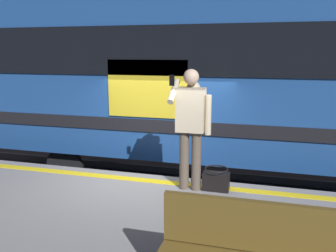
{
  "coord_description": "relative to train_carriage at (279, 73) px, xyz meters",
  "views": [
    {
      "loc": [
        -1.89,
        5.52,
        3.02
      ],
      "look_at": [
        -0.38,
        0.3,
        1.92
      ],
      "focal_mm": 39.5,
      "sensor_mm": 36.0,
      "label": 1
    }
  ],
  "objects": [
    {
      "name": "ground_plane",
      "position": [
        1.96,
        2.31,
        -2.6
      ],
      "size": [
        24.95,
        24.95,
        0.0
      ],
      "primitive_type": "plane",
      "color": "#4C4742"
    },
    {
      "name": "track_rail_far",
      "position": [
        1.96,
        -0.72,
        -2.52
      ],
      "size": [
        21.61,
        0.08,
        0.16
      ],
      "primitive_type": "cube",
      "color": "slate",
      "rests_on": "ground"
    },
    {
      "name": "passenger",
      "position": [
        1.19,
        2.76,
        -0.54
      ],
      "size": [
        0.57,
        0.55,
        1.76
      ],
      "color": "brown",
      "rests_on": "platform"
    },
    {
      "name": "handbag",
      "position": [
        0.82,
        2.71,
        -1.43
      ],
      "size": [
        0.39,
        0.35,
        0.34
      ],
      "color": "black",
      "rests_on": "platform"
    },
    {
      "name": "train_carriage",
      "position": [
        0.0,
        0.0,
        0.0
      ],
      "size": [
        13.34,
        2.78,
        4.12
      ],
      "color": "#1E478C",
      "rests_on": "ground"
    },
    {
      "name": "safety_line",
      "position": [
        1.96,
        2.61,
        -1.57
      ],
      "size": [
        16.29,
        0.16,
        0.01
      ],
      "primitive_type": "cube",
      "color": "yellow",
      "rests_on": "platform"
    },
    {
      "name": "track_rail_near",
      "position": [
        1.96,
        0.71,
        -2.52
      ],
      "size": [
        21.61,
        0.08,
        0.16
      ],
      "primitive_type": "cube",
      "color": "slate",
      "rests_on": "ground"
    }
  ]
}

